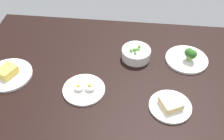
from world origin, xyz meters
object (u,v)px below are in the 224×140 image
object	(u,v)px
plate_eggs	(84,89)
bowl_peas	(136,53)
plate_broccoli	(188,58)
plate_cheese	(8,74)
plate_sandwich	(170,105)

from	to	relation	value
plate_eggs	bowl_peas	world-z (taller)	bowl_peas
plate_broccoli	bowl_peas	bearing A→B (deg)	1.17
plate_eggs	plate_cheese	size ratio (longest dim) A/B	0.85
plate_eggs	plate_sandwich	bearing A→B (deg)	171.70
bowl_peas	plate_sandwich	bearing A→B (deg)	117.68
plate_sandwich	plate_cheese	world-z (taller)	plate_cheese
plate_broccoli	plate_eggs	bearing A→B (deg)	28.00
plate_eggs	bowl_peas	bearing A→B (deg)	-131.57
plate_cheese	plate_eggs	bearing A→B (deg)	171.80
plate_broccoli	plate_cheese	bearing A→B (deg)	13.26
plate_eggs	plate_cheese	distance (cm)	36.03
plate_cheese	plate_sandwich	bearing A→B (deg)	171.75
bowl_peas	plate_sandwich	world-z (taller)	bowl_peas
plate_cheese	plate_broccoli	bearing A→B (deg)	-166.74
bowl_peas	plate_cheese	bearing A→B (deg)	18.21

